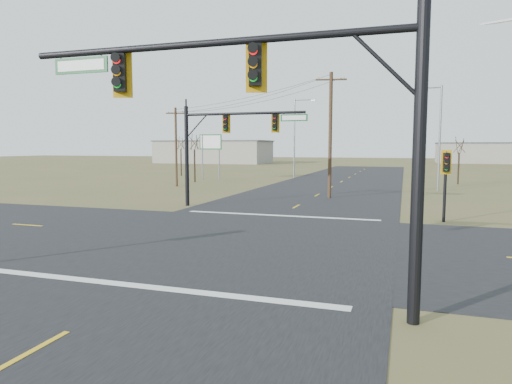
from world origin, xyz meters
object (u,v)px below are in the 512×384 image
utility_pole_near (330,134)px  streetlight_c (296,134)px  streetlight_a (437,132)px  bare_tree_a (194,142)px  mast_arm_near (270,98)px  bare_tree_c (459,145)px  utility_pole_far (176,145)px  pedestal_signal_ne (446,169)px  bare_tree_b (181,143)px  highway_sign (211,148)px  mast_arm_far (226,134)px

utility_pole_near → streetlight_c: bearing=109.8°
streetlight_a → bare_tree_a: bearing=149.0°
mast_arm_near → bare_tree_c: size_ratio=1.93×
mast_arm_near → streetlight_c: bearing=82.0°
utility_pole_far → streetlight_a: streetlight_a is taller
utility_pole_near → utility_pole_far: utility_pole_near is taller
mast_arm_near → pedestal_signal_ne: (5.47, 16.05, -2.45)m
streetlight_a → streetlight_c: size_ratio=0.94×
pedestal_signal_ne → bare_tree_b: 45.99m
bare_tree_b → highway_sign: bearing=-39.2°
streetlight_c → bare_tree_a: streetlight_c is taller
streetlight_c → bare_tree_a: bearing=-121.4°
bare_tree_a → utility_pole_near: bearing=-33.6°
streetlight_c → bare_tree_a: (-9.89, -10.50, -1.11)m
streetlight_a → bare_tree_b: streetlight_a is taller
streetlight_a → streetlight_c: bearing=116.6°
pedestal_signal_ne → streetlight_a: bearing=74.5°
bare_tree_b → streetlight_a: bearing=-20.9°
utility_pole_far → streetlight_c: size_ratio=0.79×
utility_pole_near → bare_tree_a: utility_pole_near is taller
mast_arm_far → utility_pole_far: bearing=105.7°
utility_pole_near → bare_tree_b: size_ratio=1.71×
mast_arm_near → mast_arm_far: size_ratio=1.23×
utility_pole_far → streetlight_c: bearing=60.7°
highway_sign → bare_tree_c: 29.31m
streetlight_c → bare_tree_c: (19.66, -4.27, -1.51)m
mast_arm_far → bare_tree_c: mast_arm_far is taller
utility_pole_far → bare_tree_b: bearing=115.8°
streetlight_c → bare_tree_c: 20.17m
bare_tree_b → utility_pole_near: bearing=-41.3°
mast_arm_far → pedestal_signal_ne: bearing=-31.5°
mast_arm_near → utility_pole_far: (-19.84, 32.25, -1.09)m
mast_arm_far → bare_tree_c: 31.56m
mast_arm_far → utility_pole_far: (-11.34, 14.13, -0.74)m
pedestal_signal_ne → utility_pole_near: utility_pole_near is taller
mast_arm_near → mast_arm_far: bearing=94.8°
utility_pole_near → highway_sign: 23.80m
utility_pole_far → pedestal_signal_ne: bearing=-32.6°
mast_arm_far → mast_arm_near: bearing=-87.9°
highway_sign → streetlight_a: size_ratio=0.58×
pedestal_signal_ne → utility_pole_near: 13.13m
pedestal_signal_ne → streetlight_c: bearing=102.8°
streetlight_c → bare_tree_b: streetlight_c is taller
mast_arm_near → bare_tree_b: size_ratio=1.82×
highway_sign → bare_tree_c: bearing=7.5°
mast_arm_near → streetlight_a: size_ratio=1.10×
streetlight_a → bare_tree_a: size_ratio=1.63×
streetlight_a → bare_tree_b: size_ratio=1.66×
highway_sign → bare_tree_b: size_ratio=0.97×
bare_tree_c → mast_arm_far: bearing=-123.7°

